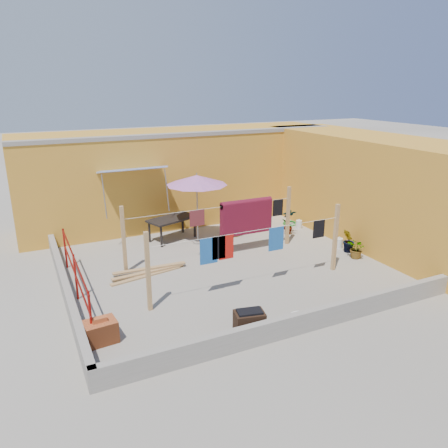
{
  "coord_description": "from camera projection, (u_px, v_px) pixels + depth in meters",
  "views": [
    {
      "loc": [
        -4.72,
        -9.77,
        4.71
      ],
      "look_at": [
        0.11,
        0.3,
        1.11
      ],
      "focal_mm": 35.0,
      "sensor_mm": 36.0,
      "label": 1
    }
  ],
  "objects": [
    {
      "name": "ground",
      "position": [
        225.0,
        267.0,
        11.77
      ],
      "size": [
        80.0,
        80.0,
        0.0
      ],
      "primitive_type": "plane",
      "color": "#9E998E",
      "rests_on": "ground"
    },
    {
      "name": "wall_back",
      "position": [
        181.0,
        175.0,
        15.51
      ],
      "size": [
        11.0,
        3.27,
        3.21
      ],
      "color": "#BF822A",
      "rests_on": "ground"
    },
    {
      "name": "wall_right",
      "position": [
        377.0,
        190.0,
        13.42
      ],
      "size": [
        2.4,
        9.0,
        3.2
      ],
      "primitive_type": "cube",
      "color": "#BF822A",
      "rests_on": "ground"
    },
    {
      "name": "parapet_front",
      "position": [
        304.0,
        322.0,
        8.63
      ],
      "size": [
        8.3,
        0.16,
        0.44
      ],
      "primitive_type": "cube",
      "color": "gray",
      "rests_on": "ground"
    },
    {
      "name": "parapet_left",
      "position": [
        66.0,
        289.0,
        10.03
      ],
      "size": [
        0.16,
        7.3,
        0.44
      ],
      "primitive_type": "cube",
      "color": "gray",
      "rests_on": "ground"
    },
    {
      "name": "red_railing",
      "position": [
        75.0,
        270.0,
        9.79
      ],
      "size": [
        0.05,
        4.2,
        1.1
      ],
      "color": "maroon",
      "rests_on": "ground"
    },
    {
      "name": "clothesline_rig",
      "position": [
        244.0,
        221.0,
        12.26
      ],
      "size": [
        5.09,
        2.35,
        1.8
      ],
      "color": "tan",
      "rests_on": "ground"
    },
    {
      "name": "patio_umbrella",
      "position": [
        197.0,
        180.0,
        12.95
      ],
      "size": [
        2.42,
        2.42,
        2.2
      ],
      "color": "gray",
      "rests_on": "ground"
    },
    {
      "name": "outdoor_table",
      "position": [
        172.0,
        220.0,
        13.66
      ],
      "size": [
        1.68,
        1.21,
        0.71
      ],
      "color": "black",
      "rests_on": "ground"
    },
    {
      "name": "brick_stack",
      "position": [
        101.0,
        331.0,
        8.28
      ],
      "size": [
        0.64,
        0.49,
        0.53
      ],
      "color": "#A74E26",
      "rests_on": "ground"
    },
    {
      "name": "lumber_pile",
      "position": [
        148.0,
        272.0,
        11.31
      ],
      "size": [
        2.09,
        0.59,
        0.13
      ],
      "color": "tan",
      "rests_on": "ground"
    },
    {
      "name": "brazier",
      "position": [
        249.0,
        323.0,
        8.53
      ],
      "size": [
        0.65,
        0.5,
        0.52
      ],
      "color": "black",
      "rests_on": "ground"
    },
    {
      "name": "white_basin",
      "position": [
        301.0,
        318.0,
        9.1
      ],
      "size": [
        0.53,
        0.53,
        0.09
      ],
      "color": "silver",
      "rests_on": "ground"
    },
    {
      "name": "water_jug_a",
      "position": [
        339.0,
        243.0,
        13.08
      ],
      "size": [
        0.22,
        0.22,
        0.35
      ],
      "color": "silver",
      "rests_on": "ground"
    },
    {
      "name": "water_jug_b",
      "position": [
        299.0,
        224.0,
        14.87
      ],
      "size": [
        0.21,
        0.21,
        0.32
      ],
      "color": "silver",
      "rests_on": "ground"
    },
    {
      "name": "green_hose",
      "position": [
        290.0,
        223.0,
        15.36
      ],
      "size": [
        0.5,
        0.5,
        0.07
      ],
      "color": "#1B7C26",
      "rests_on": "ground"
    },
    {
      "name": "plant_back_a",
      "position": [
        236.0,
        224.0,
        14.1
      ],
      "size": [
        0.69,
        0.6,
        0.76
      ],
      "primitive_type": "imported",
      "rotation": [
        0.0,
        0.0,
        -0.02
      ],
      "color": "#1F5618",
      "rests_on": "ground"
    },
    {
      "name": "plant_back_b",
      "position": [
        240.0,
        223.0,
        14.33
      ],
      "size": [
        0.53,
        0.53,
        0.72
      ],
      "primitive_type": "imported",
      "rotation": [
        0.0,
        0.0,
        1.97
      ],
      "color": "#1F5618",
      "rests_on": "ground"
    },
    {
      "name": "plant_right_a",
      "position": [
        289.0,
        221.0,
        14.21
      ],
      "size": [
        0.53,
        0.42,
        0.88
      ],
      "primitive_type": "imported",
      "rotation": [
        0.0,
        0.0,
        2.89
      ],
      "color": "#1F5618",
      "rests_on": "ground"
    },
    {
      "name": "plant_right_b",
      "position": [
        349.0,
        241.0,
        12.67
      ],
      "size": [
        0.5,
        0.51,
        0.72
      ],
      "primitive_type": "imported",
      "rotation": [
        0.0,
        0.0,
        4.04
      ],
      "color": "#1F5618",
      "rests_on": "ground"
    },
    {
      "name": "plant_right_c",
      "position": [
        357.0,
        249.0,
        12.27
      ],
      "size": [
        0.55,
        0.6,
        0.58
      ],
      "primitive_type": "imported",
      "rotation": [
        0.0,
        0.0,
        4.91
      ],
      "color": "#1F5618",
      "rests_on": "ground"
    }
  ]
}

